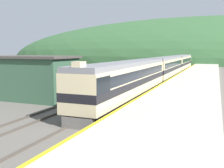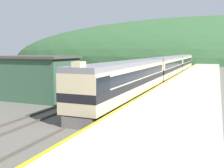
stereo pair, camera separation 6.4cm
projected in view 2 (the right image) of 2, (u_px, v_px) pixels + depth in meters
name	position (u px, v px, depth m)	size (l,w,h in m)	color
track_main	(181.00, 71.00, 64.20)	(1.52, 180.00, 0.16)	#4C443D
track_siding	(164.00, 71.00, 65.75)	(1.52, 180.00, 0.16)	#4C443D
platform	(197.00, 78.00, 43.84)	(6.96, 140.00, 0.88)	#BCB5A5
distant_hills	(200.00, 61.00, 129.63)	(213.92, 96.26, 42.18)	#335B33
station_shed	(35.00, 77.00, 27.29)	(8.47, 5.33, 4.51)	#385B42
express_train_lead_car	(128.00, 80.00, 25.92)	(2.88, 20.99, 4.34)	black
carriage_second	(167.00, 67.00, 45.64)	(2.87, 19.67, 3.98)	black
carriage_third	(182.00, 63.00, 64.55)	(2.87, 19.67, 3.98)	black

